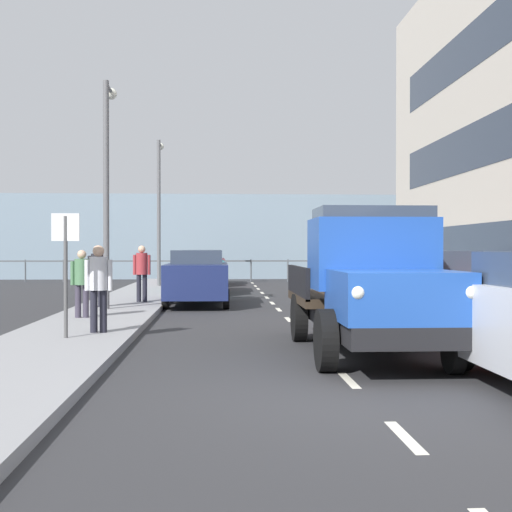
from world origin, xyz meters
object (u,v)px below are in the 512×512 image
car_navy_oppositeside_0 (197,276)px  street_sign (66,253)px  car_red_kerbside_1 (425,292)px  lamp_post_far (159,199)px  truck_vintage_blue (372,284)px  car_teal_oppositeside_1 (202,271)px  car_maroon_oppositeside_2 (205,267)px  pedestrian_with_bag (99,281)px  pedestrian_near_railing (142,269)px  pedestrian_couple_a (97,271)px  pedestrian_couple_b (82,278)px  lamp_post_promenade (107,173)px

car_navy_oppositeside_0 → street_sign: bearing=76.7°
car_red_kerbside_1 → lamp_post_far: (6.78, -16.70, 3.08)m
truck_vintage_blue → car_teal_oppositeside_1: size_ratio=1.23×
car_maroon_oppositeside_2 → lamp_post_far: bearing=58.3°
pedestrian_with_bag → pedestrian_near_railing: 7.57m
car_teal_oppositeside_1 → pedestrian_couple_a: 8.55m
car_teal_oppositeside_1 → car_red_kerbside_1: bearing=109.3°
truck_vintage_blue → car_red_kerbside_1: (-1.64, -2.46, -0.29)m
car_navy_oppositeside_0 → car_maroon_oppositeside_2: size_ratio=1.00×
pedestrian_couple_b → lamp_post_far: size_ratio=0.25×
pedestrian_with_bag → lamp_post_far: lamp_post_far is taller
car_navy_oppositeside_0 → pedestrian_couple_b: bearing=64.2°
car_navy_oppositeside_0 → lamp_post_promenade: size_ratio=0.76×
car_teal_oppositeside_1 → pedestrian_couple_b: (2.53, 11.05, 0.18)m
truck_vintage_blue → car_maroon_oppositeside_2: 22.57m
truck_vintage_blue → lamp_post_far: lamp_post_far is taller
truck_vintage_blue → pedestrian_with_bag: truck_vintage_blue is taller
car_navy_oppositeside_0 → car_teal_oppositeside_1: bearing=-90.0°
car_red_kerbside_1 → pedestrian_near_railing: size_ratio=2.25×
truck_vintage_blue → car_maroon_oppositeside_2: bearing=-81.9°
pedestrian_near_railing → car_maroon_oppositeside_2: bearing=-97.6°
car_red_kerbside_1 → street_sign: (6.90, 0.96, 0.79)m
truck_vintage_blue → pedestrian_near_railing: (4.84, -9.82, -0.02)m
car_navy_oppositeside_0 → lamp_post_promenade: (2.35, 2.73, 2.93)m
car_red_kerbside_1 → car_maroon_oppositeside_2: (4.81, -19.89, 0.00)m
car_teal_oppositeside_1 → street_sign: (2.09, 14.67, 0.79)m
pedestrian_couple_b → pedestrian_near_railing: bearing=-100.4°
car_maroon_oppositeside_2 → street_sign: (2.09, 20.84, 0.78)m
truck_vintage_blue → pedestrian_couple_b: 7.66m
car_teal_oppositeside_1 → pedestrian_couple_a: pedestrian_couple_a is taller
car_teal_oppositeside_1 → street_sign: 14.84m
car_maroon_oppositeside_2 → lamp_post_promenade: 15.19m
car_red_kerbside_1 → lamp_post_promenade: (7.16, -5.16, 2.93)m
car_teal_oppositeside_1 → street_sign: street_sign is taller
pedestrian_with_bag → truck_vintage_blue: bearing=155.0°
pedestrian_with_bag → pedestrian_couple_b: (0.89, -2.88, -0.06)m
car_navy_oppositeside_0 → pedestrian_with_bag: pedestrian_with_bag is taller
truck_vintage_blue → pedestrian_couple_a: size_ratio=3.31×
car_navy_oppositeside_0 → lamp_post_promenade: 4.64m
car_maroon_oppositeside_2 → pedestrian_couple_a: (2.70, 14.28, 0.25)m
truck_vintage_blue → pedestrian_near_railing: 10.94m
car_red_kerbside_1 → pedestrian_couple_a: bearing=-36.8°
lamp_post_far → car_navy_oppositeside_0: bearing=102.6°
car_maroon_oppositeside_2 → pedestrian_couple_a: bearing=79.3°
lamp_post_promenade → street_sign: size_ratio=2.73×
car_teal_oppositeside_1 → pedestrian_couple_b: bearing=77.1°
car_red_kerbside_1 → car_maroon_oppositeside_2: same height
pedestrian_couple_b → car_teal_oppositeside_1: bearing=-102.9°
pedestrian_couple_b → lamp_post_promenade: lamp_post_promenade is taller
car_maroon_oppositeside_2 → pedestrian_couple_a: 14.53m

